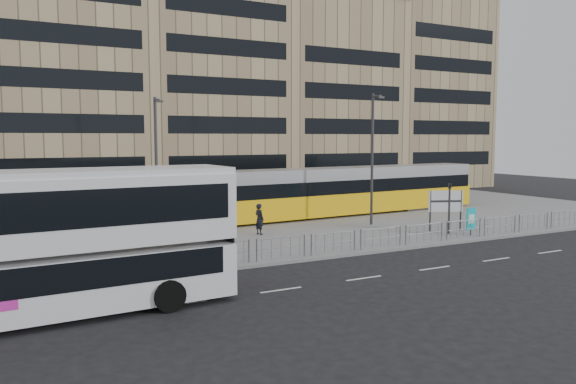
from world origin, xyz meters
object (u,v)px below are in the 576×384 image
pedestrian (259,219)px  lamp_post_east (373,154)px  traffic_light_west (171,224)px  tram (313,193)px  station_sign (446,203)px  double_decker_bus (49,239)px  ad_panel (471,219)px  traffic_light_east (449,202)px  lamp_post_west (156,161)px

pedestrian → lamp_post_east: lamp_post_east is taller
traffic_light_west → lamp_post_east: lamp_post_east is taller
tram → station_sign: bearing=-69.1°
double_decker_bus → tram: (19.32, 15.68, -0.71)m
tram → ad_panel: 12.05m
tram → station_sign: 10.17m
double_decker_bus → lamp_post_east: bearing=24.1°
lamp_post_east → traffic_light_east: bearing=-68.9°
pedestrian → lamp_post_east: bearing=-105.1°
traffic_light_west → lamp_post_west: size_ratio=0.38×
pedestrian → lamp_post_west: size_ratio=0.23×
traffic_light_west → traffic_light_east: bearing=13.2°
traffic_light_east → lamp_post_east: lamp_post_east is taller
double_decker_bus → lamp_post_east: 23.77m
station_sign → lamp_post_east: 5.83m
pedestrian → lamp_post_east: 9.25m
tram → traffic_light_east: 10.77m
ad_panel → lamp_post_west: bearing=143.2°
ad_panel → pedestrian: bearing=140.7°
double_decker_bus → lamp_post_east: size_ratio=1.42×
ad_panel → pedestrian: (-11.20, 6.18, -0.03)m
station_sign → traffic_light_west: bearing=-153.8°
traffic_light_west → traffic_light_east: size_ratio=1.00×
double_decker_bus → pedestrian: (12.66, 10.74, -1.58)m
traffic_light_east → traffic_light_west: bearing=-153.5°
double_decker_bus → ad_panel: bearing=7.8°
station_sign → lamp_post_west: (-16.61, 6.44, 2.72)m
station_sign → traffic_light_east: (-0.54, -0.87, 0.20)m
pedestrian → lamp_post_east: size_ratio=0.22×
traffic_light_east → lamp_post_west: 17.83m
lamp_post_east → tram: bearing=109.7°
ad_panel → traffic_light_east: bearing=116.6°
tram → lamp_post_east: size_ratio=3.51×
traffic_light_west → station_sign: bearing=15.9°
traffic_light_east → lamp_post_west: size_ratio=0.38×
double_decker_bus → tram: size_ratio=0.41×
tram → lamp_post_west: bearing=-171.4°
double_decker_bus → lamp_post_west: 14.82m
traffic_light_west → double_decker_bus: bearing=-127.4°
station_sign → lamp_post_east: size_ratio=0.29×
tram → traffic_light_west: tram is taller
double_decker_bus → traffic_light_west: double_decker_bus is taller
station_sign → ad_panel: (0.24, -1.92, -0.80)m
ad_panel → lamp_post_east: 7.80m
pedestrian → lamp_post_west: lamp_post_west is taller
traffic_light_east → lamp_post_west: (-16.07, 7.32, 2.52)m
lamp_post_west → lamp_post_east: lamp_post_east is taller
lamp_post_east → double_decker_bus: bearing=-152.9°
station_sign → traffic_light_east: size_ratio=0.83×
station_sign → pedestrian: (-10.96, 4.27, -0.83)m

